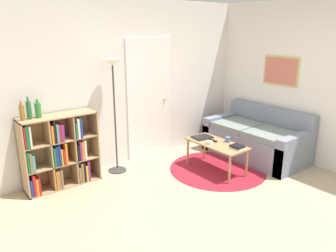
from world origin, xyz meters
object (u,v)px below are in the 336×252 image
at_px(cup, 228,139).
at_px(bottle_right, 38,110).
at_px(coffee_table, 216,146).
at_px(bottle_left, 22,112).
at_px(bottle_middle, 29,110).
at_px(laptop, 202,137).
at_px(couch, 257,140).
at_px(bookshelf, 58,152).
at_px(bowl, 210,143).
at_px(floor_lamp, 113,83).

distance_m(cup, bottle_right, 2.78).
height_order(coffee_table, bottle_right, bottle_right).
xyz_separation_m(coffee_table, bottle_left, (-2.51, 0.99, 0.73)).
distance_m(cup, bottle_middle, 2.88).
bearing_deg(laptop, bottle_left, 164.81).
relative_size(couch, bottle_right, 6.90).
xyz_separation_m(bookshelf, couch, (3.12, -1.00, -0.20)).
bearing_deg(bowl, laptop, 67.94).
relative_size(couch, coffee_table, 1.72).
bearing_deg(bottle_right, couch, -17.04).
height_order(couch, coffee_table, couch).
distance_m(bookshelf, floor_lamp, 1.25).
bearing_deg(laptop, bottle_middle, 164.01).
xyz_separation_m(bookshelf, bottle_right, (-0.20, 0.02, 0.63)).
bearing_deg(couch, coffee_table, 179.40).
xyz_separation_m(bowl, bottle_right, (-2.19, 0.98, 0.65)).
xyz_separation_m(floor_lamp, couch, (2.25, -0.94, -1.10)).
height_order(bowl, cup, cup).
height_order(bookshelf, floor_lamp, floor_lamp).
xyz_separation_m(coffee_table, bowl, (-0.12, 0.03, 0.07)).
bearing_deg(bottle_middle, bottle_left, -172.42).
bearing_deg(bowl, bottle_middle, 157.01).
relative_size(bookshelf, couch, 0.61).
bearing_deg(cup, floor_lamp, 144.14).
xyz_separation_m(couch, bottle_left, (-3.53, 1.00, 0.84)).
xyz_separation_m(laptop, bottle_left, (-2.51, 0.68, 0.67)).
xyz_separation_m(couch, cup, (-0.85, -0.07, 0.20)).
relative_size(coffee_table, bottle_left, 3.89).
relative_size(floor_lamp, couch, 1.03).
height_order(bottle_left, bottle_right, bottle_left).
bearing_deg(floor_lamp, bottle_right, 176.01).
xyz_separation_m(bookshelf, laptop, (2.10, -0.68, -0.03)).
xyz_separation_m(floor_lamp, bowl, (1.11, -0.90, -0.91)).
height_order(laptop, cup, cup).
relative_size(coffee_table, bowl, 9.58).
relative_size(bottle_middle, bottle_right, 1.18).
xyz_separation_m(bookshelf, coffee_table, (2.11, -0.99, -0.10)).
distance_m(bookshelf, laptop, 2.21).
distance_m(bookshelf, bottle_right, 0.66).
distance_m(coffee_table, bottle_left, 2.80).
relative_size(laptop, bowl, 3.20).
distance_m(floor_lamp, bowl, 1.70).
bearing_deg(bookshelf, couch, -17.73).
bearing_deg(floor_lamp, laptop, -26.86).
bearing_deg(bowl, bottle_right, 155.88).
bearing_deg(bowl, coffee_table, -13.16).
relative_size(couch, cup, 20.50).
relative_size(couch, laptop, 5.14).
distance_m(couch, bottle_middle, 3.68).
bearing_deg(couch, cup, -175.48).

